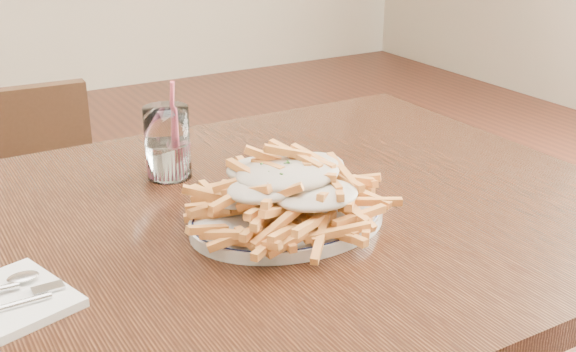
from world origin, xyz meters
TOP-DOWN VIEW (x-y plane):
  - table at (0.00, 0.00)m, footprint 1.20×0.80m
  - chair_far at (-0.17, 0.74)m, footprint 0.39×0.39m
  - fries_plate at (0.09, -0.05)m, footprint 0.29×0.26m
  - loaded_fries at (0.09, -0.05)m, footprint 0.29×0.24m
  - water_glass at (0.01, 0.19)m, footprint 0.07×0.07m

SIDE VIEW (x-z plane):
  - chair_far at x=-0.17m, z-range 0.05..0.86m
  - table at x=0.00m, z-range 0.30..1.05m
  - fries_plate at x=0.09m, z-range 0.75..0.77m
  - water_glass at x=0.01m, z-range 0.72..0.87m
  - loaded_fries at x=0.09m, z-range 0.77..0.85m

